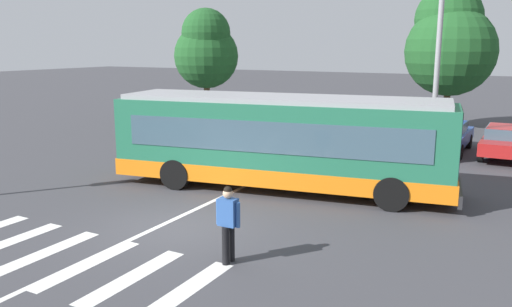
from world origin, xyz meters
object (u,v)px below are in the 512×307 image
at_px(parked_car_white, 275,122).
at_px(parked_car_champagne, 381,132).
at_px(pedestrian_crossing_street, 228,220).
at_px(parked_car_blue, 445,135).
at_px(parked_car_red, 507,140).
at_px(background_tree_right, 450,42).
at_px(twin_arm_street_lamp, 441,8).
at_px(parked_car_black, 328,127).
at_px(city_transit_bus, 281,142).
at_px(background_tree_left, 206,50).

relative_size(parked_car_white, parked_car_champagne, 1.01).
bearing_deg(pedestrian_crossing_street, parked_car_blue, 81.95).
relative_size(parked_car_red, background_tree_right, 0.57).
height_order(parked_car_red, background_tree_right, background_tree_right).
distance_m(parked_car_champagne, twin_arm_street_lamp, 6.44).
bearing_deg(parked_car_black, parked_car_white, 177.09).
bearing_deg(parked_car_white, parked_car_black, -2.91).
relative_size(parked_car_white, parked_car_blue, 1.01).
height_order(city_transit_bus, parked_car_blue, city_transit_bus).
distance_m(pedestrian_crossing_street, parked_car_red, 15.48).
relative_size(pedestrian_crossing_street, twin_arm_street_lamp, 0.18).
distance_m(parked_car_white, parked_car_blue, 8.37).
height_order(parked_car_white, twin_arm_street_lamp, twin_arm_street_lamp).
xyz_separation_m(city_transit_bus, parked_car_white, (-4.64, 8.89, -0.82)).
bearing_deg(parked_car_white, parked_car_champagne, -4.52).
bearing_deg(background_tree_left, pedestrian_crossing_street, -54.86).
xyz_separation_m(pedestrian_crossing_street, background_tree_right, (0.98, 21.84, 3.88)).
distance_m(city_transit_bus, parked_car_red, 10.87).
height_order(city_transit_bus, twin_arm_street_lamp, twin_arm_street_lamp).
height_order(city_transit_bus, background_tree_left, background_tree_left).
height_order(parked_car_champagne, parked_car_red, same).
xyz_separation_m(twin_arm_street_lamp, background_tree_right, (-1.12, 10.10, -1.15)).
xyz_separation_m(parked_car_white, parked_car_black, (2.93, -0.15, 0.00)).
distance_m(parked_car_white, parked_car_black, 2.94).
bearing_deg(parked_car_white, pedestrian_crossing_street, -67.07).
xyz_separation_m(pedestrian_crossing_street, parked_car_champagne, (-0.60, 14.35, -0.20)).
relative_size(parked_car_white, parked_car_red, 1.01).
distance_m(twin_arm_street_lamp, background_tree_right, 10.23).
xyz_separation_m(city_transit_bus, parked_car_red, (6.21, 8.88, -0.82)).
bearing_deg(city_transit_bus, background_tree_right, 80.76).
distance_m(parked_car_white, background_tree_right, 10.89).
bearing_deg(background_tree_right, twin_arm_street_lamp, -83.66).
bearing_deg(parked_car_white, parked_car_red, -0.05).
bearing_deg(twin_arm_street_lamp, parked_car_champagne, 136.02).
bearing_deg(background_tree_right, city_transit_bus, -99.24).
bearing_deg(city_transit_bus, parked_car_champagne, 83.17).
relative_size(parked_car_black, parked_car_red, 1.00).
distance_m(parked_car_champagne, parked_car_red, 5.22).
distance_m(parked_car_red, twin_arm_street_lamp, 6.54).
height_order(parked_car_red, twin_arm_street_lamp, twin_arm_street_lamp).
height_order(pedestrian_crossing_street, parked_car_champagne, pedestrian_crossing_street).
distance_m(parked_car_champagne, parked_car_blue, 2.77).
height_order(parked_car_black, background_tree_right, background_tree_right).
relative_size(parked_car_blue, parked_car_red, 1.00).
xyz_separation_m(parked_car_blue, background_tree_right, (-1.13, 6.92, 4.08)).
bearing_deg(background_tree_left, parked_car_black, -12.27).
bearing_deg(twin_arm_street_lamp, pedestrian_crossing_street, -100.13).
bearing_deg(city_transit_bus, pedestrian_crossing_street, -74.68).
relative_size(parked_car_black, parked_car_blue, 1.00).
bearing_deg(twin_arm_street_lamp, parked_car_red, 50.61).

